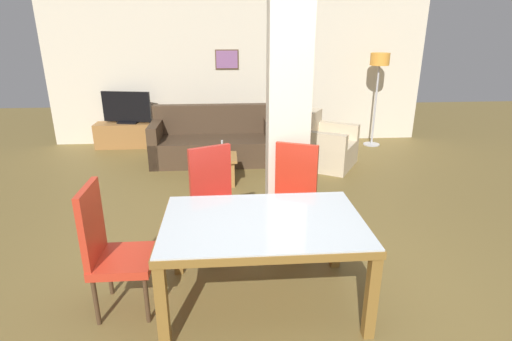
# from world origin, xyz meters

# --- Properties ---
(ground_plane) EXTENTS (18.00, 18.00, 0.00)m
(ground_plane) POSITION_xyz_m (0.00, 0.00, 0.00)
(ground_plane) COLOR brown
(back_wall) EXTENTS (7.20, 0.09, 2.70)m
(back_wall) POSITION_xyz_m (-0.00, 5.06, 1.35)
(back_wall) COLOR beige
(back_wall) RESTS_ON ground_plane
(divider_pillar) EXTENTS (0.44, 0.31, 2.70)m
(divider_pillar) POSITION_xyz_m (0.38, 1.32, 1.35)
(divider_pillar) COLOR beige
(divider_pillar) RESTS_ON ground_plane
(dining_table) EXTENTS (1.59, 1.04, 0.76)m
(dining_table) POSITION_xyz_m (0.00, 0.00, 0.61)
(dining_table) COLOR olive
(dining_table) RESTS_ON ground_plane
(dining_chair_far_right) EXTENTS (0.60, 0.60, 1.07)m
(dining_chair_far_right) POSITION_xyz_m (0.39, 0.91, 0.57)
(dining_chair_far_right) COLOR red
(dining_chair_far_right) RESTS_ON ground_plane
(dining_chair_head_left) EXTENTS (0.46, 0.46, 1.07)m
(dining_chair_head_left) POSITION_xyz_m (-1.19, 0.00, 0.57)
(dining_chair_head_left) COLOR red
(dining_chair_head_left) RESTS_ON ground_plane
(dining_chair_far_left) EXTENTS (0.61, 0.61, 1.07)m
(dining_chair_far_left) POSITION_xyz_m (-0.39, 0.88, 0.57)
(dining_chair_far_left) COLOR red
(dining_chair_far_left) RESTS_ON ground_plane
(sofa) EXTENTS (2.06, 0.88, 0.92)m
(sofa) POSITION_xyz_m (-0.49, 3.80, 0.31)
(sofa) COLOR #463322
(sofa) RESTS_ON ground_plane
(armchair) EXTENTS (1.19, 1.21, 0.85)m
(armchair) POSITION_xyz_m (1.33, 3.43, 0.30)
(armchair) COLOR beige
(armchair) RESTS_ON ground_plane
(coffee_table) EXTENTS (0.58, 0.49, 0.41)m
(coffee_table) POSITION_xyz_m (-0.41, 2.73, 0.21)
(coffee_table) COLOR #A57338
(coffee_table) RESTS_ON ground_plane
(bottle) EXTENTS (0.08, 0.08, 0.22)m
(bottle) POSITION_xyz_m (-0.34, 2.79, 0.50)
(bottle) COLOR #B2B7BC
(bottle) RESTS_ON coffee_table
(tv_stand) EXTENTS (1.24, 0.40, 0.46)m
(tv_stand) POSITION_xyz_m (-2.12, 4.78, 0.23)
(tv_stand) COLOR #A16C37
(tv_stand) RESTS_ON ground_plane
(tv_screen) EXTENTS (0.91, 0.27, 0.59)m
(tv_screen) POSITION_xyz_m (-2.12, 4.78, 0.75)
(tv_screen) COLOR black
(tv_screen) RESTS_ON tv_stand
(floor_lamp) EXTENTS (0.35, 0.35, 1.74)m
(floor_lamp) POSITION_xyz_m (2.56, 4.55, 1.47)
(floor_lamp) COLOR #B7B7BC
(floor_lamp) RESTS_ON ground_plane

